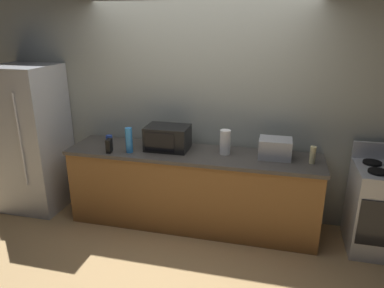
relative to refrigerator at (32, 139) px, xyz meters
name	(u,v)px	position (x,y,z in m)	size (l,w,h in m)	color
ground_plane	(183,242)	(2.05, -0.40, -0.90)	(8.00, 8.00, 0.00)	tan
back_wall	(200,105)	(2.05, 0.41, 0.45)	(6.40, 0.10, 2.70)	#9EA399
counter_run	(192,189)	(2.05, 0.00, -0.45)	(2.84, 0.64, 0.90)	brown
refrigerator	(32,139)	(0.00, 0.00, 0.00)	(0.72, 0.73, 1.80)	#B7BABF
stove_range	(381,209)	(4.05, 0.00, -0.44)	(0.60, 0.61, 1.08)	#B7BABF
microwave	(168,138)	(1.75, 0.05, 0.13)	(0.48, 0.35, 0.27)	black
toaster_oven	(275,148)	(2.94, 0.06, 0.10)	(0.34, 0.26, 0.21)	#B7BABF
paper_towel_roll	(225,142)	(2.41, 0.05, 0.13)	(0.12, 0.12, 0.27)	white
cordless_phone	(109,146)	(1.15, -0.21, 0.07)	(0.05, 0.11, 0.15)	black
bottle_spray_cleaner	(129,140)	(1.37, -0.16, 0.14)	(0.08, 0.08, 0.28)	#338CE5
bottle_hand_soap	(313,155)	(3.32, -0.01, 0.09)	(0.06, 0.06, 0.18)	beige
mug_blue	(109,139)	(1.00, 0.10, 0.04)	(0.08, 0.08, 0.09)	#2D4CB2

